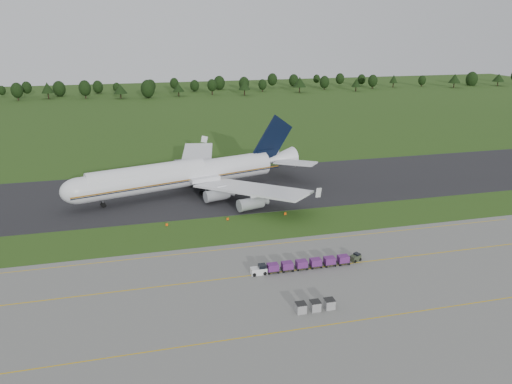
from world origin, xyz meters
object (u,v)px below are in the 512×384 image
object	(u,v)px
utility_cart	(355,258)
edge_markers	(228,219)
baggage_train	(300,265)
uld_row	(315,306)
aircraft	(185,174)

from	to	relation	value
utility_cart	edge_markers	distance (m)	33.04
baggage_train	uld_row	distance (m)	14.07
aircraft	uld_row	world-z (taller)	aircraft
aircraft	edge_markers	world-z (taller)	aircraft
aircraft	utility_cart	xyz separation A→B (m)	(26.94, -48.42, -4.75)
utility_cart	edge_markers	bearing A→B (deg)	126.60
aircraft	edge_markers	size ratio (longest dim) A/B	2.36
baggage_train	edge_markers	distance (m)	28.39
baggage_train	edge_markers	size ratio (longest dim) A/B	0.67
utility_cart	aircraft	bearing A→B (deg)	119.09
aircraft	utility_cart	bearing A→B (deg)	-60.91
utility_cart	edge_markers	world-z (taller)	utility_cart
uld_row	utility_cart	bearing A→B (deg)	46.81
aircraft	uld_row	size ratio (longest dim) A/B	10.43
edge_markers	baggage_train	bearing A→B (deg)	-73.13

